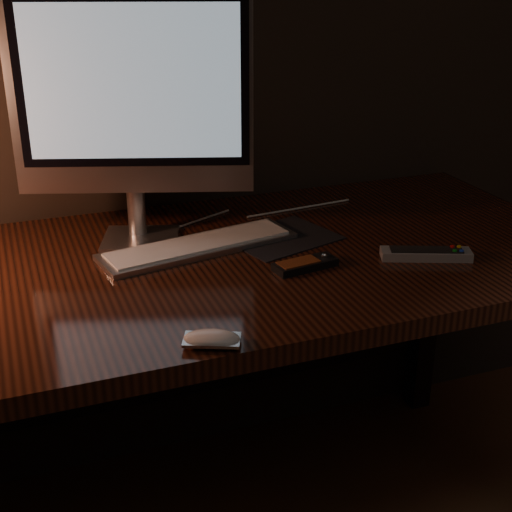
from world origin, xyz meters
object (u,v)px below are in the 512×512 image
object	(u,v)px
keyboard	(199,246)
monitor	(132,100)
desk	(213,299)
tv_remote	(426,254)
media_remote	(305,264)
mouse	(212,341)

from	to	relation	value
keyboard	monitor	bearing A→B (deg)	128.24
desk	keyboard	world-z (taller)	keyboard
desk	keyboard	distance (m)	0.14
desk	monitor	xyz separation A→B (m)	(-0.13, 0.09, 0.44)
monitor	tv_remote	bearing A→B (deg)	-11.62
keyboard	tv_remote	size ratio (longest dim) A/B	2.27
desk	media_remote	size ratio (longest dim) A/B	11.64
keyboard	media_remote	distance (m)	0.24
monitor	tv_remote	world-z (taller)	monitor
monitor	keyboard	world-z (taller)	monitor
mouse	keyboard	bearing A→B (deg)	99.94
mouse	media_remote	bearing A→B (deg)	63.71
media_remote	desk	bearing A→B (deg)	119.97
desk	keyboard	size ratio (longest dim) A/B	3.72
monitor	tv_remote	size ratio (longest dim) A/B	2.76
mouse	tv_remote	world-z (taller)	tv_remote
mouse	media_remote	world-z (taller)	media_remote
media_remote	tv_remote	size ratio (longest dim) A/B	0.73
keyboard	desk	bearing A→B (deg)	0.93
monitor	media_remote	xyz separation A→B (m)	(0.28, -0.26, -0.30)
tv_remote	desk	bearing A→B (deg)	173.07
monitor	keyboard	xyz separation A→B (m)	(0.11, -0.09, -0.30)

